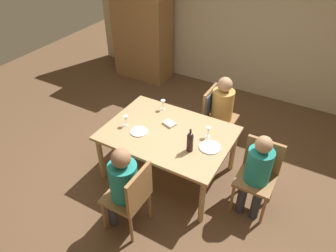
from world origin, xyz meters
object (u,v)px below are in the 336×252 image
object	(u,v)px
wine_bottle_tall_green	(190,141)
wine_glass_near_right	(126,119)
chair_near	(132,195)
person_man_guest	(122,183)
chair_right_end	(259,171)
person_man_bearded	(224,108)
dining_table	(168,137)
armoire_cabinet	(142,24)
wine_glass_near_left	(208,130)
person_woman_host	(257,170)
dinner_plate_host	(210,147)
wine_glass_centre	(163,103)
dinner_plate_guest_left	(139,132)
chair_far_right	(214,109)

from	to	relation	value
wine_bottle_tall_green	wine_glass_near_right	world-z (taller)	wine_bottle_tall_green
chair_near	person_man_guest	bearing A→B (deg)	90.00
chair_right_end	wine_bottle_tall_green	xyz separation A→B (m)	(-0.79, -0.26, 0.33)
chair_right_end	person_man_bearded	size ratio (longest dim) A/B	0.80
dining_table	armoire_cabinet	bearing A→B (deg)	129.31
wine_bottle_tall_green	wine_glass_near_left	distance (m)	0.36
person_woman_host	wine_bottle_tall_green	distance (m)	0.84
wine_glass_near_left	wine_glass_near_right	world-z (taller)	same
dining_table	dinner_plate_host	distance (m)	0.59
person_woman_host	person_man_guest	bearing A→B (deg)	37.63
person_woman_host	wine_glass_centre	bearing A→B (deg)	-16.76
dining_table	dinner_plate_host	xyz separation A→B (m)	(0.59, -0.01, 0.08)
wine_glass_centre	dining_table	bearing A→B (deg)	-53.08
chair_right_end	dinner_plate_guest_left	size ratio (longest dim) A/B	4.08
wine_glass_centre	chair_far_right	bearing A→B (deg)	43.41
chair_right_end	chair_near	world-z (taller)	same
person_man_guest	dinner_plate_guest_left	bearing A→B (deg)	21.04
person_woman_host	wine_glass_centre	size ratio (longest dim) A/B	7.44
dinner_plate_host	dinner_plate_guest_left	distance (m)	0.93
wine_glass_near_right	dinner_plate_host	size ratio (longest dim) A/B	0.56
wine_bottle_tall_green	wine_glass_centre	xyz separation A→B (m)	(-0.72, 0.61, -0.03)
chair_far_right	chair_near	xyz separation A→B (m)	(-0.15, -1.93, -0.06)
chair_right_end	chair_near	bearing A→B (deg)	43.60
armoire_cabinet	wine_bottle_tall_green	bearing A→B (deg)	-47.43
wine_bottle_tall_green	wine_glass_centre	size ratio (longest dim) A/B	2.09
wine_glass_near_right	dinner_plate_guest_left	world-z (taller)	wine_glass_near_right
dinner_plate_host	dinner_plate_guest_left	xyz separation A→B (m)	(-0.92, -0.17, 0.00)
chair_far_right	person_man_guest	world-z (taller)	person_man_guest
person_man_guest	dinner_plate_host	world-z (taller)	person_man_guest
person_woman_host	wine_glass_near_right	bearing A→B (deg)	3.77
person_man_bearded	wine_glass_centre	distance (m)	0.91
chair_far_right	dining_table	bearing A→B (deg)	-14.03
chair_far_right	chair_near	world-z (taller)	same
wine_bottle_tall_green	dinner_plate_host	bearing A→B (deg)	40.48
wine_glass_centre	dinner_plate_host	distance (m)	1.02
chair_far_right	wine_glass_centre	xyz separation A→B (m)	(-0.56, -0.53, 0.23)
wine_glass_near_left	dinner_plate_host	xyz separation A→B (m)	(0.11, -0.18, -0.10)
person_woman_host	person_man_guest	world-z (taller)	person_man_guest
chair_far_right	wine_bottle_tall_green	bearing A→B (deg)	7.76
wine_glass_near_right	dining_table	bearing A→B (deg)	14.25
wine_glass_centre	dinner_plate_guest_left	xyz separation A→B (m)	(-0.00, -0.61, -0.10)
wine_bottle_tall_green	wine_glass_near_right	distance (m)	0.95
person_man_bearded	wine_glass_near_right	world-z (taller)	person_man_bearded
chair_right_end	wine_glass_near_right	world-z (taller)	chair_right_end
wine_glass_near_left	chair_far_right	bearing A→B (deg)	106.79
armoire_cabinet	person_man_guest	size ratio (longest dim) A/B	1.90
armoire_cabinet	chair_near	size ratio (longest dim) A/B	2.37
person_man_guest	dinner_plate_guest_left	xyz separation A→B (m)	(-0.30, 0.78, 0.07)
chair_near	wine_bottle_tall_green	bearing A→B (deg)	-21.47
chair_right_end	person_man_guest	xyz separation A→B (m)	(-1.22, -1.05, 0.13)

